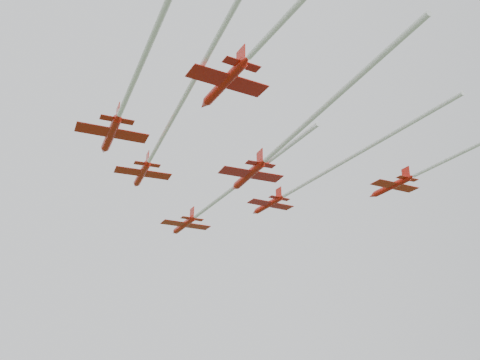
{
  "coord_description": "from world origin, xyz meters",
  "views": [
    {
      "loc": [
        -6.44,
        -71.44,
        20.67
      ],
      "look_at": [
        -5.77,
        4.98,
        52.23
      ],
      "focal_mm": 40.0,
      "sensor_mm": 36.0,
      "label": 1
    }
  ],
  "objects_px": {
    "jet_row3_left": "(130,90)",
    "jet_row3_mid": "(275,151)",
    "jet_lead": "(208,207)",
    "jet_row2_left": "(163,136)",
    "jet_row2_right": "(303,185)"
  },
  "relations": [
    {
      "from": "jet_row3_left",
      "to": "jet_row3_mid",
      "type": "xyz_separation_m",
      "value": [
        16.58,
        13.15,
        -1.01
      ]
    },
    {
      "from": "jet_lead",
      "to": "jet_row3_left",
      "type": "xyz_separation_m",
      "value": [
        -6.64,
        -36.6,
        0.46
      ]
    },
    {
      "from": "jet_row3_left",
      "to": "jet_lead",
      "type": "bearing_deg",
      "value": 57.38
    },
    {
      "from": "jet_lead",
      "to": "jet_row3_mid",
      "type": "xyz_separation_m",
      "value": [
        9.94,
        -23.46,
        -0.55
      ]
    },
    {
      "from": "jet_row3_left",
      "to": "jet_row3_mid",
      "type": "distance_m",
      "value": 21.18
    },
    {
      "from": "jet_lead",
      "to": "jet_row2_left",
      "type": "bearing_deg",
      "value": -128.32
    },
    {
      "from": "jet_lead",
      "to": "jet_row2_left",
      "type": "distance_m",
      "value": 23.17
    },
    {
      "from": "jet_row3_left",
      "to": "jet_row3_mid",
      "type": "height_order",
      "value": "jet_row3_left"
    },
    {
      "from": "jet_row2_left",
      "to": "jet_row2_right",
      "type": "height_order",
      "value": "jet_row2_left"
    },
    {
      "from": "jet_lead",
      "to": "jet_row2_left",
      "type": "height_order",
      "value": "jet_row2_left"
    },
    {
      "from": "jet_row2_right",
      "to": "jet_row3_mid",
      "type": "xyz_separation_m",
      "value": [
        -5.79,
        -16.83,
        -2.13
      ]
    },
    {
      "from": "jet_lead",
      "to": "jet_row2_left",
      "type": "relative_size",
      "value": 0.87
    },
    {
      "from": "jet_row2_left",
      "to": "jet_row3_left",
      "type": "bearing_deg",
      "value": -117.58
    },
    {
      "from": "jet_lead",
      "to": "jet_row2_right",
      "type": "height_order",
      "value": "jet_row2_right"
    },
    {
      "from": "jet_lead",
      "to": "jet_row3_mid",
      "type": "distance_m",
      "value": 25.48
    }
  ]
}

